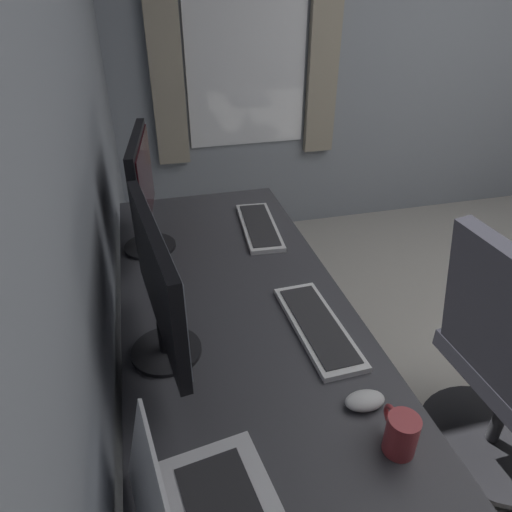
{
  "coord_description": "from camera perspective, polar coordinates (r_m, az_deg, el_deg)",
  "views": [
    {
      "loc": [
        -0.92,
        1.96,
        1.66
      ],
      "look_at": [
        0.2,
        1.68,
        0.95
      ],
      "focal_mm": 32.43,
      "sensor_mm": 36.0,
      "label": 1
    }
  ],
  "objects": [
    {
      "name": "curtain_near",
      "position": [
        3.27,
        8.37,
        23.3
      ],
      "size": [
        0.05,
        0.2,
        1.25
      ],
      "primitive_type": "cube",
      "color": "#9E937F"
    },
    {
      "name": "monitor_secondary",
      "position": [
        1.76,
        -13.79,
        8.16
      ],
      "size": [
        0.47,
        0.2,
        0.45
      ],
      "color": "black",
      "rests_on": "desk"
    },
    {
      "name": "wall_right",
      "position": [
        3.68,
        19.82,
        24.35
      ],
      "size": [
        0.1,
        4.83,
        2.6
      ],
      "primitive_type": "cube",
      "color": "#8C939E",
      "rests_on": "ground"
    },
    {
      "name": "desk",
      "position": [
        1.51,
        -1.86,
        -9.54
      ],
      "size": [
        1.93,
        0.73,
        0.73
      ],
      "color": "#38383D",
      "rests_on": "ground"
    },
    {
      "name": "monitor_primary",
      "position": [
        1.22,
        -11.96,
        -3.22
      ],
      "size": [
        0.55,
        0.2,
        0.42
      ],
      "color": "black",
      "rests_on": "desk"
    },
    {
      "name": "window_panel",
      "position": [
        3.14,
        -1.19,
        23.27
      ],
      "size": [
        0.02,
        0.77,
        1.09
      ],
      "primitive_type": "cube",
      "color": "white"
    },
    {
      "name": "drawer_pedestal",
      "position": [
        1.66,
        -1.62,
        -20.69
      ],
      "size": [
        0.4,
        0.51,
        0.69
      ],
      "color": "#38383D",
      "rests_on": "ground"
    },
    {
      "name": "coffee_mug",
      "position": [
        1.15,
        17.41,
        -20.18
      ],
      "size": [
        0.11,
        0.07,
        0.1
      ],
      "color": "#A53338",
      "rests_on": "desk"
    },
    {
      "name": "office_chair",
      "position": [
        1.9,
        28.22,
        -12.29
      ],
      "size": [
        0.56,
        0.56,
        0.97
      ],
      "color": "black",
      "rests_on": "ground"
    },
    {
      "name": "mouse_main",
      "position": [
        1.24,
        13.28,
        -16.96
      ],
      "size": [
        0.06,
        0.1,
        0.03
      ],
      "primitive_type": "ellipsoid",
      "color": "silver",
      "rests_on": "desk"
    },
    {
      "name": "curtain_far",
      "position": [
        3.04,
        -11.12,
        22.46
      ],
      "size": [
        0.05,
        0.2,
        1.25
      ],
      "primitive_type": "cube",
      "color": "#9E937F"
    },
    {
      "name": "keyboard_main",
      "position": [
        1.43,
        7.61,
        -8.56
      ],
      "size": [
        0.42,
        0.15,
        0.02
      ],
      "color": "silver",
      "rests_on": "desk"
    },
    {
      "name": "wall_back",
      "position": [
        1.01,
        -25.02,
        7.75
      ],
      "size": [
        4.83,
        0.1,
        2.6
      ],
      "primitive_type": "cube",
      "color": "#8C939E",
      "rests_on": "ground"
    },
    {
      "name": "keyboard_spare",
      "position": [
        1.96,
        0.39,
        3.68
      ],
      "size": [
        0.43,
        0.17,
        0.02
      ],
      "color": "silver",
      "rests_on": "desk"
    }
  ]
}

